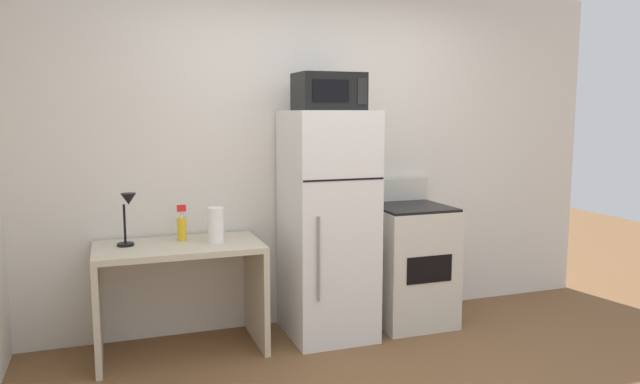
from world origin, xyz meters
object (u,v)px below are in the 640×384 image
desk_lamp (128,210)px  microwave (329,92)px  paper_towel_roll (216,225)px  desk (180,278)px  refrigerator (328,224)px  spray_bottle (182,226)px  oven_range (410,263)px

desk_lamp → microwave: 1.59m
desk_lamp → paper_towel_roll: 0.58m
desk → refrigerator: size_ratio=0.67×
desk_lamp → spray_bottle: (0.35, 0.06, -0.14)m
desk → microwave: bearing=-2.0°
refrigerator → desk_lamp: bearing=177.1°
microwave → refrigerator: bearing=90.3°
paper_towel_roll → oven_range: 1.55m
desk → desk_lamp: bearing=170.5°
desk_lamp → refrigerator: (1.38, -0.07, -0.17)m
paper_towel_roll → microwave: microwave is taller
desk → paper_towel_roll: paper_towel_roll is taller
desk → spray_bottle: 0.35m
desk_lamp → spray_bottle: desk_lamp is taller
desk_lamp → paper_towel_roll: (0.56, -0.08, -0.12)m
desk → oven_range: size_ratio=1.00×
desk → spray_bottle: size_ratio=4.42×
paper_towel_roll → oven_range: bearing=1.4°
desk → refrigerator: 1.10m
spray_bottle → refrigerator: bearing=-7.4°
desk → refrigerator: refrigerator is taller
desk_lamp → desk: bearing=-9.5°
paper_towel_roll → microwave: bearing=-0.8°
spray_bottle → desk: bearing=-108.0°
paper_towel_roll → spray_bottle: (-0.21, 0.14, -0.02)m
microwave → oven_range: bearing=3.9°
desk → oven_range: 1.75m
refrigerator → oven_range: (0.69, 0.03, -0.35)m
desk → desk_lamp: desk_lamp is taller
desk → microwave: size_ratio=2.40×
paper_towel_roll → refrigerator: 0.82m
desk → oven_range: (1.75, 0.01, -0.05)m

